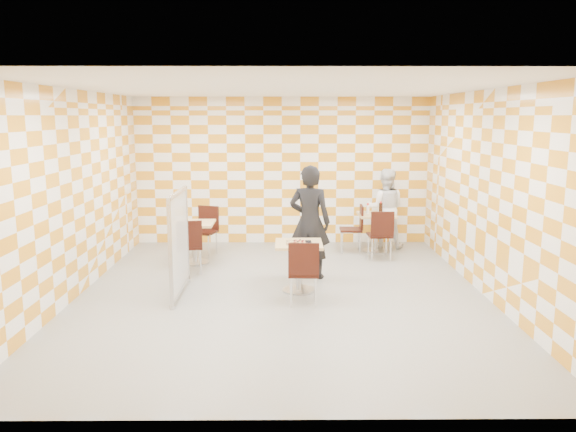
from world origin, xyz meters
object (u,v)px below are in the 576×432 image
object	(u,v)px
chair_empty_far	(206,226)
partition	(179,243)
soda_bottle	(381,208)
chair_main_front	(304,268)
sport_bottle	(368,209)
second_table	(376,226)
main_table	(299,258)
chair_empty_near	(189,242)
empty_table	(195,236)
man_dark	(310,222)
chair_second_side	(356,225)
man_white	(385,208)
chair_second_front	(381,231)

from	to	relation	value
chair_empty_far	partition	bearing A→B (deg)	-91.29
partition	soda_bottle	xyz separation A→B (m)	(3.42, 2.74, 0.06)
chair_main_front	sport_bottle	xyz separation A→B (m)	(1.36, 3.24, 0.29)
second_table	main_table	bearing A→B (deg)	-122.18
chair_empty_near	soda_bottle	xyz separation A→B (m)	(3.46, 1.63, 0.31)
empty_table	sport_bottle	distance (m)	3.37
chair_main_front	empty_table	bearing A→B (deg)	128.84
partition	man_dark	bearing A→B (deg)	24.97
main_table	chair_main_front	bearing A→B (deg)	-85.87
chair_second_side	man_white	world-z (taller)	man_white
empty_table	chair_second_side	bearing A→B (deg)	15.00
chair_empty_far	soda_bottle	world-z (taller)	soda_bottle
chair_second_side	empty_table	bearing A→B (deg)	-165.00
empty_table	soda_bottle	bearing A→B (deg)	15.13
partition	soda_bottle	world-z (taller)	partition
man_dark	man_white	bearing A→B (deg)	-112.47
second_table	chair_second_front	distance (m)	0.68
chair_second_front	chair_empty_far	xyz separation A→B (m)	(-3.25, 0.49, 0.00)
partition	man_white	distance (m)	4.69
chair_empty_far	chair_second_side	bearing A→B (deg)	2.50
main_table	second_table	bearing A→B (deg)	57.82
chair_empty_near	chair_main_front	bearing A→B (deg)	-41.54
empty_table	chair_second_side	size ratio (longest dim) A/B	0.81
chair_empty_far	man_dark	size ratio (longest dim) A/B	0.50
chair_empty_near	chair_empty_far	size ratio (longest dim) A/B	1.00
empty_table	chair_main_front	size ratio (longest dim) A/B	0.81
chair_second_side	soda_bottle	world-z (taller)	soda_bottle
second_table	chair_second_side	bearing A→B (deg)	-171.38
empty_table	chair_second_front	world-z (taller)	chair_second_front
main_table	chair_second_side	world-z (taller)	chair_second_side
main_table	partition	bearing A→B (deg)	-174.94
empty_table	soda_bottle	size ratio (longest dim) A/B	3.26
chair_second_side	sport_bottle	xyz separation A→B (m)	(0.24, 0.11, 0.29)
chair_empty_far	sport_bottle	xyz separation A→B (m)	(3.11, 0.24, 0.29)
main_table	chair_empty_far	bearing A→B (deg)	126.27
main_table	man_dark	size ratio (longest dim) A/B	0.41
chair_second_side	partition	bearing A→B (deg)	-138.36
empty_table	soda_bottle	world-z (taller)	soda_bottle
chair_empty_far	man_white	xyz separation A→B (m)	(3.51, 0.57, 0.25)
man_white	sport_bottle	size ratio (longest dim) A/B	7.95
chair_main_front	man_dark	xyz separation A→B (m)	(0.15, 1.44, 0.38)
chair_empty_far	soda_bottle	xyz separation A→B (m)	(3.37, 0.27, 0.31)
chair_empty_near	man_white	xyz separation A→B (m)	(3.61, 1.93, 0.25)
empty_table	man_white	bearing A→B (deg)	18.93
chair_main_front	soda_bottle	distance (m)	3.66
chair_second_front	man_white	world-z (taller)	man_white
main_table	sport_bottle	distance (m)	2.94
second_table	man_dark	bearing A→B (deg)	-128.22
second_table	chair_main_front	world-z (taller)	chair_main_front
chair_second_front	chair_second_side	world-z (taller)	same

